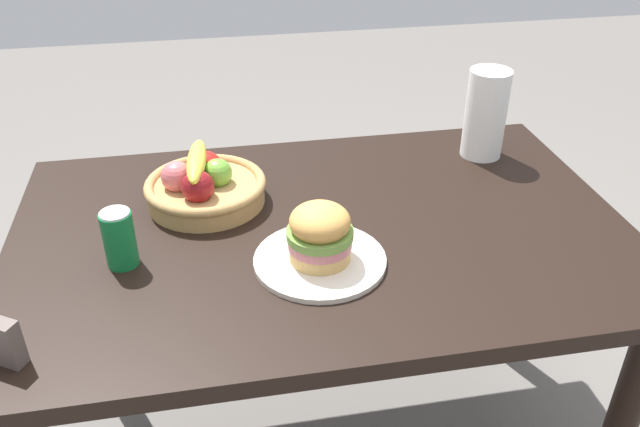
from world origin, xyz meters
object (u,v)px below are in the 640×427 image
soda_can (119,239)px  fruit_basket (204,186)px  napkin_holder (4,342)px  plate (320,260)px  paper_towel_roll (486,114)px  sandwich (320,233)px

soda_can → fruit_basket: fruit_basket is taller
napkin_holder → plate: bearing=49.7°
plate → paper_towel_roll: 0.68m
plate → soda_can: bearing=169.9°
sandwich → napkin_holder: sandwich is taller
sandwich → napkin_holder: bearing=-162.0°
plate → sandwich: bearing=0.0°
soda_can → plate: bearing=-10.1°
napkin_holder → fruit_basket: bearing=85.6°
napkin_holder → paper_towel_roll: bearing=60.5°
paper_towel_roll → napkin_holder: bearing=-151.2°
sandwich → soda_can: bearing=169.9°
paper_towel_roll → napkin_holder: 1.26m
fruit_basket → paper_towel_roll: 0.77m
sandwich → soda_can: size_ratio=1.10×
soda_can → paper_towel_roll: paper_towel_roll is taller
sandwich → fruit_basket: sandwich is taller
fruit_basket → plate: bearing=-52.3°
sandwich → soda_can: (-0.41, 0.07, -0.01)m
fruit_basket → paper_towel_roll: (0.75, 0.12, 0.07)m
napkin_holder → sandwich: bearing=49.7°
fruit_basket → soda_can: bearing=-128.8°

